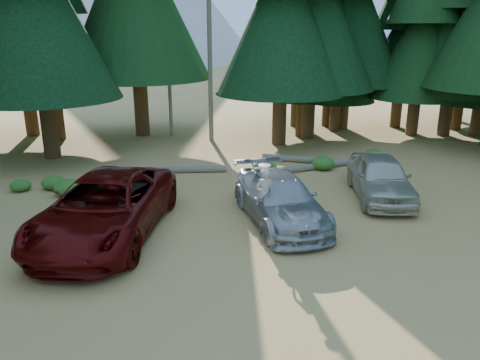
% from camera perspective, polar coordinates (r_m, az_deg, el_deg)
% --- Properties ---
extents(ground, '(160.00, 160.00, 0.00)m').
position_cam_1_polar(ground, '(12.07, 5.00, -10.58)').
color(ground, '#B1874B').
rests_on(ground, ground).
extents(forest_belt_north, '(36.00, 7.00, 22.00)m').
position_cam_1_polar(forest_belt_north, '(25.92, -5.44, 5.03)').
color(forest_belt_north, black).
rests_on(forest_belt_north, ground).
extents(snag_front, '(0.24, 0.24, 12.00)m').
position_cam_1_polar(snag_front, '(24.90, -3.77, 18.47)').
color(snag_front, '#655F51').
rests_on(snag_front, ground).
extents(snag_back, '(0.20, 0.20, 10.00)m').
position_cam_1_polar(snag_back, '(26.15, -8.81, 16.08)').
color(snag_back, '#655F51').
rests_on(snag_back, ground).
extents(red_pickup, '(4.83, 6.95, 1.76)m').
position_cam_1_polar(red_pickup, '(13.97, -16.11, -3.20)').
color(red_pickup, '#510707').
rests_on(red_pickup, ground).
extents(silver_minivan_center, '(2.14, 5.00, 1.44)m').
position_cam_1_polar(silver_minivan_center, '(14.55, 4.87, -2.36)').
color(silver_minivan_center, '#A9ACB2').
rests_on(silver_minivan_center, ground).
extents(silver_minivan_right, '(3.02, 4.84, 1.54)m').
position_cam_1_polar(silver_minivan_right, '(17.25, 16.73, 0.37)').
color(silver_minivan_right, beige).
rests_on(silver_minivan_right, ground).
extents(frisbee_player, '(0.64, 0.47, 1.70)m').
position_cam_1_polar(frisbee_player, '(13.79, 3.00, -1.74)').
color(frisbee_player, beige).
rests_on(frisbee_player, ground).
extents(log_left, '(3.73, 0.91, 0.27)m').
position_cam_1_polar(log_left, '(19.75, -7.14, 1.27)').
color(log_left, '#655F51').
rests_on(log_left, ground).
extents(log_mid, '(3.30, 2.08, 0.30)m').
position_cam_1_polar(log_mid, '(21.25, 7.57, 2.49)').
color(log_mid, '#655F51').
rests_on(log_mid, ground).
extents(log_right, '(4.50, 1.12, 0.29)m').
position_cam_1_polar(log_right, '(20.12, 8.37, 1.56)').
color(log_right, '#655F51').
rests_on(log_right, ground).
extents(shrub_far_left, '(1.07, 1.07, 0.59)m').
position_cam_1_polar(shrub_far_left, '(17.96, -20.13, -0.88)').
color(shrub_far_left, '#296E21').
rests_on(shrub_far_left, ground).
extents(shrub_left, '(0.89, 0.89, 0.49)m').
position_cam_1_polar(shrub_left, '(18.95, -21.78, -0.27)').
color(shrub_left, '#296E21').
rests_on(shrub_left, ground).
extents(shrub_center_left, '(1.27, 1.27, 0.70)m').
position_cam_1_polar(shrub_center_left, '(17.45, -10.53, -0.41)').
color(shrub_center_left, '#296E21').
rests_on(shrub_center_left, ground).
extents(shrub_center_right, '(1.08, 1.08, 0.59)m').
position_cam_1_polar(shrub_center_right, '(19.08, 3.06, 1.30)').
color(shrub_center_right, '#296E21').
rests_on(shrub_center_right, ground).
extents(shrub_right, '(1.01, 1.01, 0.55)m').
position_cam_1_polar(shrub_right, '(20.36, 10.07, 2.05)').
color(shrub_right, '#296E21').
rests_on(shrub_right, ground).
extents(shrub_far_right, '(0.85, 0.85, 0.47)m').
position_cam_1_polar(shrub_far_right, '(22.45, 15.97, 3.00)').
color(shrub_far_right, '#296E21').
rests_on(shrub_far_right, ground).
extents(shrub_edge_west, '(0.75, 0.75, 0.42)m').
position_cam_1_polar(shrub_edge_west, '(19.21, -25.20, -0.60)').
color(shrub_edge_west, '#296E21').
rests_on(shrub_edge_west, ground).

